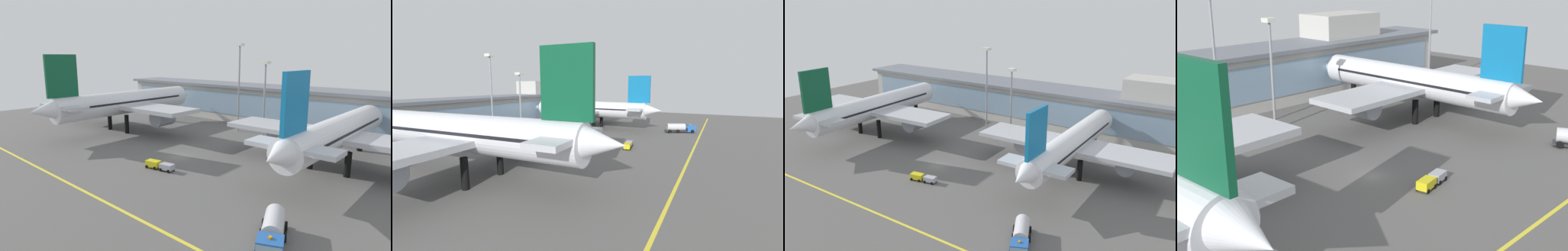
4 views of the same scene
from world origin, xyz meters
TOP-DOWN VIEW (x-y plane):
  - ground_plane at (0.00, 0.00)m, footprint 180.00×180.00m
  - taxiway_centreline_stripe at (0.00, -22.00)m, footprint 144.00×0.50m
  - terminal_building at (1.96, 42.43)m, footprint 122.33×14.00m
  - airliner_near_left at (-29.17, 8.70)m, footprint 43.52×52.18m
  - airliner_near_right at (25.49, 13.85)m, footprint 41.29×48.77m
  - fuel_tanker_truck at (30.29, -16.12)m, footprint 6.09×9.22m
  - baggage_tug_near at (2.77, -7.70)m, footprint 5.78×2.63m
  - apron_light_mast_west at (3.38, 26.09)m, footprint 1.80×1.80m
  - apron_light_mast_centre at (-5.65, 28.01)m, footprint 1.80×1.80m
  - apron_light_mast_east at (47.64, 27.55)m, footprint 1.80×1.80m

SIDE VIEW (x-z plane):
  - ground_plane at x=0.00m, z-range 0.00..0.00m
  - taxiway_centreline_stripe at x=0.00m, z-range 0.00..0.01m
  - baggage_tug_near at x=2.77m, z-range 0.09..1.49m
  - fuel_tanker_truck at x=30.29m, z-range 0.06..2.96m
  - terminal_building at x=1.96m, z-range -2.10..14.38m
  - airliner_near_right at x=25.49m, z-range -2.42..15.54m
  - airliner_near_left at x=-29.17m, z-range -2.72..17.57m
  - apron_light_mast_west at x=3.38m, z-range 3.34..22.04m
  - apron_light_mast_east at x=47.64m, z-range 3.53..25.19m
  - apron_light_mast_centre at x=-5.65m, z-range 3.62..26.80m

